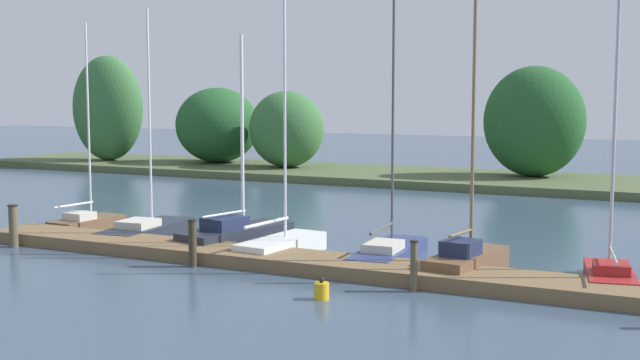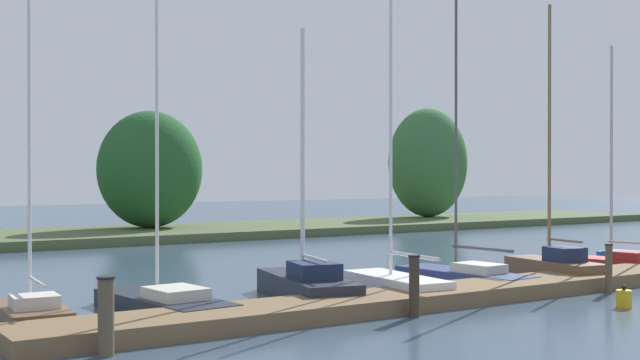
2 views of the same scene
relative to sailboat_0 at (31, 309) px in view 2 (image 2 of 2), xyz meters
name	(u,v)px [view 2 (image 2 of 2)]	position (x,y,z in m)	size (l,w,h in m)	color
dock_pier	(486,290)	(10.01, -2.41, -0.13)	(22.26, 1.80, 0.35)	brown
far_shore	(49,188)	(5.87, 20.17, 2.06)	(64.97, 8.00, 6.98)	#4C5B38
sailboat_0	(31,309)	(0.00, 0.00, 0.00)	(1.35, 2.94, 7.03)	brown
sailboat_1	(161,300)	(2.68, -0.13, -0.03)	(1.74, 4.44, 7.38)	#232833
sailboat_2	(305,283)	(6.24, -0.26, 0.09)	(2.14, 4.36, 6.44)	#232833
sailboat_3	(393,283)	(8.25, -1.05, 0.03)	(1.43, 3.60, 7.29)	white
sailboat_4	(461,273)	(11.23, -0.27, -0.01)	(1.52, 4.47, 8.33)	navy
sailboat_5	(553,265)	(13.77, -1.22, 0.14)	(1.50, 3.41, 7.69)	brown
sailboat_6	(616,260)	(17.18, -0.73, 0.02)	(1.64, 3.52, 6.90)	maroon
mooring_piling_0	(106,316)	(0.28, -3.60, 0.35)	(0.30, 0.30, 1.30)	brown
mooring_piling_1	(414,286)	(6.82, -3.54, 0.34)	(0.25, 0.25, 1.29)	#3D3323
mooring_piling_2	(609,268)	(13.12, -3.54, 0.31)	(0.20, 0.20, 1.23)	brown
channel_buoy_0	(624,298)	(11.50, -5.17, -0.11)	(0.34, 0.34, 0.51)	gold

